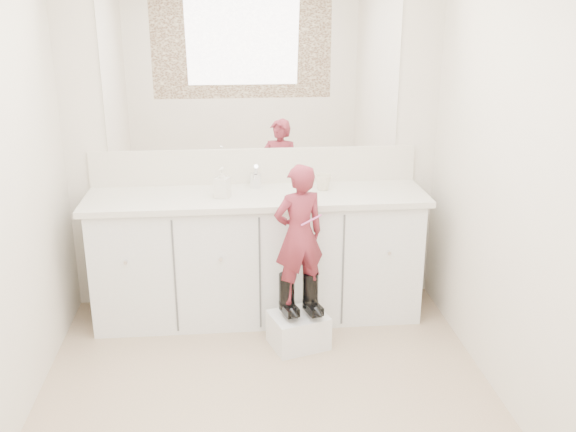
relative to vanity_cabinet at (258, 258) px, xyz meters
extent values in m
plane|color=#9A7D64|center=(0.00, -1.23, -0.42)|extent=(3.00, 3.00, 0.00)
plane|color=beige|center=(0.00, 0.27, 0.77)|extent=(2.60, 0.00, 2.60)
plane|color=beige|center=(0.00, -2.73, 0.77)|extent=(2.60, 0.00, 2.60)
plane|color=beige|center=(1.30, -1.23, 0.78)|extent=(0.00, 3.00, 3.00)
cube|color=silver|center=(0.00, 0.00, 0.00)|extent=(2.20, 0.55, 0.85)
cube|color=beige|center=(0.00, -0.01, 0.45)|extent=(2.28, 0.58, 0.04)
cube|color=beige|center=(0.00, 0.26, 0.59)|extent=(2.28, 0.03, 0.25)
cube|color=white|center=(0.00, 0.26, 1.22)|extent=(2.00, 0.02, 1.00)
cube|color=#472819|center=(0.00, -2.71, 1.22)|extent=(2.00, 0.01, 1.20)
cylinder|color=silver|center=(0.00, 0.15, 0.52)|extent=(0.08, 0.08, 0.10)
imported|color=beige|center=(0.46, 0.05, 0.52)|extent=(0.15, 0.15, 0.11)
imported|color=silver|center=(-0.23, -0.06, 0.56)|extent=(0.12, 0.12, 0.20)
cube|color=silver|center=(0.23, -0.48, -0.32)|extent=(0.41, 0.37, 0.22)
imported|color=#B6384E|center=(0.23, -0.48, 0.34)|extent=(0.37, 0.30, 0.89)
cylinder|color=#DD56A5|center=(0.30, -0.51, 0.44)|extent=(0.13, 0.05, 0.06)
camera|label=1|loc=(-0.18, -4.12, 1.72)|focal=40.00mm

